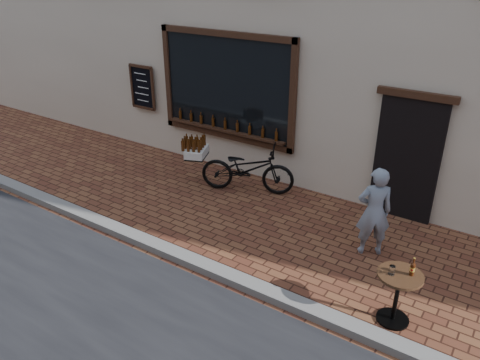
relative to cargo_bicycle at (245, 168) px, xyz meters
The scene contains 5 objects.
ground 2.96m from the cargo_bicycle, 70.62° to the right, with size 90.00×90.00×0.00m, color #562A1B.
kerb 2.76m from the cargo_bicycle, 69.22° to the right, with size 90.00×0.25×0.12m, color slate.
cargo_bicycle is the anchor object (origin of this frame).
bistro_table 4.17m from the cargo_bicycle, 29.54° to the right, with size 0.57×0.57×0.98m.
pedestrian 2.93m from the cargo_bicycle, 14.27° to the right, with size 0.54×0.35×1.48m, color gray.
Camera 1 is at (3.60, -4.34, 4.30)m, focal length 35.00 mm.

